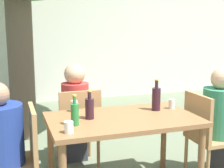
{
  "coord_description": "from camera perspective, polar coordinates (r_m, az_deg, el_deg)",
  "views": [
    {
      "loc": [
        -0.95,
        -2.52,
        1.52
      ],
      "look_at": [
        0.0,
        0.3,
        0.98
      ],
      "focal_mm": 50.0,
      "sensor_mm": 36.0,
      "label": 1
    }
  ],
  "objects": [
    {
      "name": "drinking_glass_0",
      "position": [
        3.13,
        10.87,
        -3.62
      ],
      "size": [
        0.06,
        0.06,
        0.09
      ],
      "color": "silver",
      "rests_on": "dining_table_front"
    },
    {
      "name": "patio_chair_0",
      "position": [
        2.72,
        -16.47,
        -12.29
      ],
      "size": [
        0.44,
        0.44,
        0.89
      ],
      "rotation": [
        0.0,
        0.0,
        -1.57
      ],
      "color": "#A87A4C",
      "rests_on": "ground_plane"
    },
    {
      "name": "person_seated_2",
      "position": [
        3.61,
        -6.97,
        -6.11
      ],
      "size": [
        0.3,
        0.55,
        1.14
      ],
      "rotation": [
        0.0,
        0.0,
        3.14
      ],
      "color": "#383842",
      "rests_on": "ground_plane"
    },
    {
      "name": "dining_table_front",
      "position": [
        2.84,
        1.95,
        -7.79
      ],
      "size": [
        1.33,
        0.81,
        0.73
      ],
      "color": "brown",
      "rests_on": "ground_plane"
    },
    {
      "name": "drinking_glass_1",
      "position": [
        3.0,
        -6.93,
        -4.03
      ],
      "size": [
        0.07,
        0.07,
        0.11
      ],
      "color": "silver",
      "rests_on": "dining_table_front"
    },
    {
      "name": "wine_bottle_1",
      "position": [
        3.04,
        8.09,
        -2.59
      ],
      "size": [
        0.08,
        0.08,
        0.31
      ],
      "color": "#331923",
      "rests_on": "dining_table_front"
    },
    {
      "name": "wine_bottle_0",
      "position": [
        2.74,
        -4.12,
        -4.37
      ],
      "size": [
        0.08,
        0.08,
        0.26
      ],
      "color": "#331923",
      "rests_on": "dining_table_front"
    },
    {
      "name": "green_bottle_2",
      "position": [
        2.57,
        -6.82,
        -5.39
      ],
      "size": [
        0.07,
        0.07,
        0.26
      ],
      "color": "#287A38",
      "rests_on": "dining_table_front"
    },
    {
      "name": "cafe_building_wall",
      "position": [
        6.56,
        -10.39,
        9.02
      ],
      "size": [
        10.0,
        0.08,
        2.8
      ],
      "color": "silver",
      "rests_on": "ground_plane"
    },
    {
      "name": "patio_chair_2",
      "position": [
        3.39,
        -6.14,
        -7.39
      ],
      "size": [
        0.44,
        0.44,
        0.89
      ],
      "rotation": [
        0.0,
        0.0,
        3.14
      ],
      "color": "#A87A4C",
      "rests_on": "ground_plane"
    },
    {
      "name": "drinking_glass_2",
      "position": [
        2.41,
        -7.9,
        -7.83
      ],
      "size": [
        0.07,
        0.07,
        0.09
      ],
      "color": "silver",
      "rests_on": "dining_table_front"
    },
    {
      "name": "patio_chair_1",
      "position": [
        3.29,
        16.89,
        -8.35
      ],
      "size": [
        0.44,
        0.44,
        0.89
      ],
      "rotation": [
        0.0,
        0.0,
        1.57
      ],
      "color": "#A87A4C",
      "rests_on": "ground_plane"
    }
  ]
}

